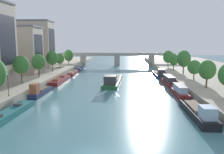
{
  "coord_description": "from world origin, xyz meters",
  "views": [
    {
      "loc": [
        3.08,
        -23.99,
        12.42
      ],
      "look_at": [
        0.0,
        42.39,
        2.42
      ],
      "focal_mm": 37.71,
      "sensor_mm": 36.0,
      "label": 1
    }
  ],
  "objects_px": {
    "moored_boat_left_lone": "(80,68)",
    "tree_right_third": "(184,59)",
    "tree_left_far": "(60,59)",
    "tree_right_distant": "(194,67)",
    "moored_boat_left_upstream": "(60,80)",
    "tree_left_past_mid": "(38,62)",
    "tree_left_distant": "(21,65)",
    "moored_boat_right_end": "(198,112)",
    "tree_left_second": "(69,55)",
    "tree_left_midway": "(52,58)",
    "tree_right_far": "(207,70)",
    "moored_boat_right_lone": "(169,81)",
    "moored_boat_left_gap_after": "(40,91)",
    "moored_boat_left_end": "(73,73)",
    "tree_right_end_of_row": "(174,60)",
    "tree_right_by_lamp": "(168,57)",
    "moored_boat_right_upstream": "(159,74)",
    "lamppost_left_bank": "(8,84)",
    "barge_midriver": "(113,80)",
    "bridge_far": "(117,57)",
    "moored_boat_right_far": "(179,91)",
    "moored_boat_left_far": "(10,113)"
  },
  "relations": [
    {
      "from": "moored_boat_right_upstream",
      "to": "moored_boat_left_end",
      "type": "bearing_deg",
      "value": 173.31
    },
    {
      "from": "moored_boat_left_upstream",
      "to": "bridge_far",
      "type": "height_order",
      "value": "bridge_far"
    },
    {
      "from": "tree_left_far",
      "to": "tree_left_second",
      "type": "xyz_separation_m",
      "value": [
        0.75,
        12.48,
        0.56
      ]
    },
    {
      "from": "moored_boat_right_end",
      "to": "barge_midriver",
      "type": "bearing_deg",
      "value": 116.26
    },
    {
      "from": "moored_boat_right_lone",
      "to": "tree_right_distant",
      "type": "xyz_separation_m",
      "value": [
        6.46,
        -2.35,
        4.28
      ]
    },
    {
      "from": "moored_boat_left_far",
      "to": "moored_boat_right_far",
      "type": "xyz_separation_m",
      "value": [
        31.84,
        16.26,
        0.57
      ]
    },
    {
      "from": "lamppost_left_bank",
      "to": "barge_midriver",
      "type": "bearing_deg",
      "value": 52.77
    },
    {
      "from": "tree_right_end_of_row",
      "to": "tree_right_third",
      "type": "bearing_deg",
      "value": -87.24
    },
    {
      "from": "tree_left_far",
      "to": "tree_right_distant",
      "type": "xyz_separation_m",
      "value": [
        45.54,
        -29.32,
        -0.15
      ]
    },
    {
      "from": "moored_boat_left_lone",
      "to": "tree_right_by_lamp",
      "type": "relative_size",
      "value": 2.0
    },
    {
      "from": "moored_boat_left_gap_after",
      "to": "bridge_far",
      "type": "height_order",
      "value": "bridge_far"
    },
    {
      "from": "moored_boat_left_upstream",
      "to": "moored_boat_right_end",
      "type": "relative_size",
      "value": 1.16
    },
    {
      "from": "moored_boat_right_upstream",
      "to": "bridge_far",
      "type": "distance_m",
      "value": 42.89
    },
    {
      "from": "moored_boat_right_far",
      "to": "moored_boat_right_lone",
      "type": "relative_size",
      "value": 0.88
    },
    {
      "from": "moored_boat_left_lone",
      "to": "bridge_far",
      "type": "height_order",
      "value": "bridge_far"
    },
    {
      "from": "tree_right_end_of_row",
      "to": "lamppost_left_bank",
      "type": "distance_m",
      "value": 61.12
    },
    {
      "from": "moored_boat_right_end",
      "to": "tree_left_second",
      "type": "xyz_separation_m",
      "value": [
        -37.5,
        69.52,
        5.19
      ]
    },
    {
      "from": "tree_left_past_mid",
      "to": "tree_left_distant",
      "type": "bearing_deg",
      "value": -89.94
    },
    {
      "from": "moored_boat_right_upstream",
      "to": "tree_right_end_of_row",
      "type": "distance_m",
      "value": 8.83
    },
    {
      "from": "moored_boat_left_lone",
      "to": "tree_right_third",
      "type": "xyz_separation_m",
      "value": [
        39.03,
        -27.66,
        6.43
      ]
    },
    {
      "from": "moored_boat_right_far",
      "to": "moored_boat_right_upstream",
      "type": "xyz_separation_m",
      "value": [
        0.08,
        31.14,
        -0.24
      ]
    },
    {
      "from": "moored_boat_right_lone",
      "to": "lamppost_left_bank",
      "type": "relative_size",
      "value": 3.11
    },
    {
      "from": "moored_boat_left_upstream",
      "to": "tree_right_far",
      "type": "height_order",
      "value": "tree_right_far"
    },
    {
      "from": "moored_boat_left_gap_after",
      "to": "tree_right_third",
      "type": "height_order",
      "value": "tree_right_third"
    },
    {
      "from": "moored_boat_left_gap_after",
      "to": "tree_left_second",
      "type": "distance_m",
      "value": 55.0
    },
    {
      "from": "tree_right_end_of_row",
      "to": "bridge_far",
      "type": "bearing_deg",
      "value": 122.16
    },
    {
      "from": "tree_left_second",
      "to": "tree_right_far",
      "type": "height_order",
      "value": "tree_left_second"
    },
    {
      "from": "moored_boat_left_lone",
      "to": "tree_left_distant",
      "type": "relative_size",
      "value": 1.92
    },
    {
      "from": "moored_boat_right_end",
      "to": "tree_right_far",
      "type": "bearing_deg",
      "value": 67.35
    },
    {
      "from": "moored_boat_left_far",
      "to": "bridge_far",
      "type": "relative_size",
      "value": 0.24
    },
    {
      "from": "moored_boat_right_end",
      "to": "tree_left_midway",
      "type": "height_order",
      "value": "tree_left_midway"
    },
    {
      "from": "moored_boat_right_end",
      "to": "tree_right_by_lamp",
      "type": "xyz_separation_m",
      "value": [
        6.74,
        62.78,
        5.12
      ]
    },
    {
      "from": "tree_right_end_of_row",
      "to": "tree_right_by_lamp",
      "type": "relative_size",
      "value": 0.87
    },
    {
      "from": "tree_left_second",
      "to": "tree_right_end_of_row",
      "type": "bearing_deg",
      "value": -22.7
    },
    {
      "from": "tree_left_past_mid",
      "to": "tree_left_far",
      "type": "relative_size",
      "value": 1.17
    },
    {
      "from": "moored_boat_left_end",
      "to": "tree_left_distant",
      "type": "bearing_deg",
      "value": -101.72
    },
    {
      "from": "tree_left_far",
      "to": "tree_left_second",
      "type": "relative_size",
      "value": 0.85
    },
    {
      "from": "tree_left_midway",
      "to": "tree_right_far",
      "type": "distance_m",
      "value": 51.67
    },
    {
      "from": "tree_left_past_mid",
      "to": "tree_right_end_of_row",
      "type": "xyz_separation_m",
      "value": [
        44.55,
        19.33,
        -0.65
      ]
    },
    {
      "from": "tree_left_far",
      "to": "tree_right_distant",
      "type": "height_order",
      "value": "tree_left_far"
    },
    {
      "from": "moored_boat_left_end",
      "to": "moored_boat_right_upstream",
      "type": "xyz_separation_m",
      "value": [
        32.11,
        -3.77,
        0.34
      ]
    },
    {
      "from": "moored_boat_left_far",
      "to": "tree_right_third",
      "type": "distance_m",
      "value": 55.6
    },
    {
      "from": "moored_boat_right_far",
      "to": "tree_left_midway",
      "type": "distance_m",
      "value": 47.22
    },
    {
      "from": "moored_boat_left_lone",
      "to": "tree_right_far",
      "type": "relative_size",
      "value": 2.14
    },
    {
      "from": "tree_left_second",
      "to": "lamppost_left_bank",
      "type": "relative_size",
      "value": 1.56
    },
    {
      "from": "tree_right_far",
      "to": "tree_left_midway",
      "type": "bearing_deg",
      "value": 148.54
    },
    {
      "from": "moored_boat_right_end",
      "to": "tree_right_distant",
      "type": "bearing_deg",
      "value": 75.26
    },
    {
      "from": "moored_boat_left_upstream",
      "to": "tree_left_far",
      "type": "bearing_deg",
      "value": 104.92
    },
    {
      "from": "tree_left_past_mid",
      "to": "moored_boat_left_far",
      "type": "bearing_deg",
      "value": -78.41
    },
    {
      "from": "moored_boat_left_lone",
      "to": "bridge_far",
      "type": "bearing_deg",
      "value": 50.41
    }
  ]
}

